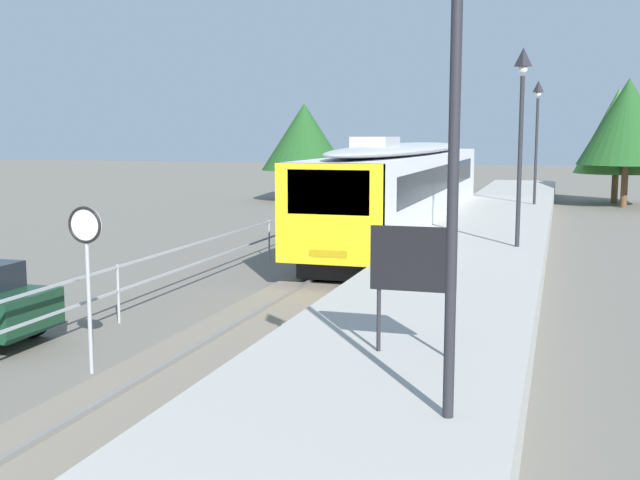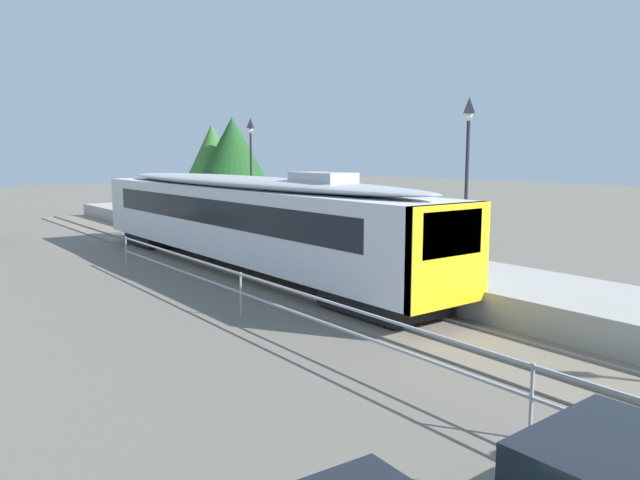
{
  "view_description": "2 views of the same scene",
  "coord_description": "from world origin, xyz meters",
  "px_view_note": "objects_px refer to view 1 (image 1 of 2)",
  "views": [
    {
      "loc": [
        5.53,
        -2.33,
        3.97
      ],
      "look_at": [
        0.4,
        14.45,
        1.6
      ],
      "focal_mm": 44.25,
      "sensor_mm": 36.0,
      "label": 1
    },
    {
      "loc": [
        -11.23,
        6.95,
        4.4
      ],
      "look_at": [
        -1.0,
        20.45,
        2.0
      ],
      "focal_mm": 33.66,
      "sensor_mm": 36.0,
      "label": 2
    }
  ],
  "objects_px": {
    "platform_notice_board": "(413,263)",
    "speed_limit_sign": "(86,248)",
    "commuter_train": "(406,183)",
    "platform_lamp_near_end": "(456,70)",
    "platform_lamp_mid_platform": "(522,109)",
    "platform_lamp_far_end": "(537,119)"
  },
  "relations": [
    {
      "from": "commuter_train",
      "to": "platform_lamp_near_end",
      "type": "relative_size",
      "value": 3.89
    },
    {
      "from": "platform_lamp_near_end",
      "to": "speed_limit_sign",
      "type": "height_order",
      "value": "platform_lamp_near_end"
    },
    {
      "from": "platform_lamp_near_end",
      "to": "speed_limit_sign",
      "type": "relative_size",
      "value": 1.91
    },
    {
      "from": "platform_notice_board",
      "to": "speed_limit_sign",
      "type": "distance_m",
      "value": 5.48
    },
    {
      "from": "platform_lamp_near_end",
      "to": "platform_notice_board",
      "type": "relative_size",
      "value": 2.97
    },
    {
      "from": "commuter_train",
      "to": "platform_notice_board",
      "type": "bearing_deg",
      "value": -78.87
    },
    {
      "from": "platform_lamp_far_end",
      "to": "platform_notice_board",
      "type": "distance_m",
      "value": 25.23
    },
    {
      "from": "platform_lamp_near_end",
      "to": "platform_lamp_mid_platform",
      "type": "xyz_separation_m",
      "value": [
        0.0,
        13.73,
        0.0
      ]
    },
    {
      "from": "platform_lamp_mid_platform",
      "to": "platform_lamp_far_end",
      "type": "height_order",
      "value": "same"
    },
    {
      "from": "platform_lamp_mid_platform",
      "to": "platform_lamp_near_end",
      "type": "bearing_deg",
      "value": -90.0
    },
    {
      "from": "platform_lamp_far_end",
      "to": "speed_limit_sign",
      "type": "xyz_separation_m",
      "value": [
        -6.29,
        -24.72,
        -2.5
      ]
    },
    {
      "from": "platform_lamp_far_end",
      "to": "platform_notice_board",
      "type": "height_order",
      "value": "platform_lamp_far_end"
    },
    {
      "from": "speed_limit_sign",
      "to": "platform_notice_board",
      "type": "bearing_deg",
      "value": -3.92
    },
    {
      "from": "platform_lamp_far_end",
      "to": "platform_notice_board",
      "type": "bearing_deg",
      "value": -91.9
    },
    {
      "from": "platform_lamp_far_end",
      "to": "speed_limit_sign",
      "type": "distance_m",
      "value": 25.63
    },
    {
      "from": "platform_lamp_near_end",
      "to": "platform_lamp_far_end",
      "type": "distance_m",
      "value": 27.45
    },
    {
      "from": "platform_notice_board",
      "to": "speed_limit_sign",
      "type": "xyz_separation_m",
      "value": [
        -5.46,
        0.37,
        -0.06
      ]
    },
    {
      "from": "platform_lamp_mid_platform",
      "to": "platform_notice_board",
      "type": "relative_size",
      "value": 2.97
    },
    {
      "from": "platform_lamp_near_end",
      "to": "speed_limit_sign",
      "type": "xyz_separation_m",
      "value": [
        -6.29,
        2.73,
        -2.5
      ]
    },
    {
      "from": "platform_lamp_far_end",
      "to": "speed_limit_sign",
      "type": "bearing_deg",
      "value": -104.29
    },
    {
      "from": "platform_lamp_near_end",
      "to": "platform_lamp_mid_platform",
      "type": "bearing_deg",
      "value": 90.0
    },
    {
      "from": "platform_lamp_near_end",
      "to": "platform_lamp_far_end",
      "type": "bearing_deg",
      "value": 90.0
    }
  ]
}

